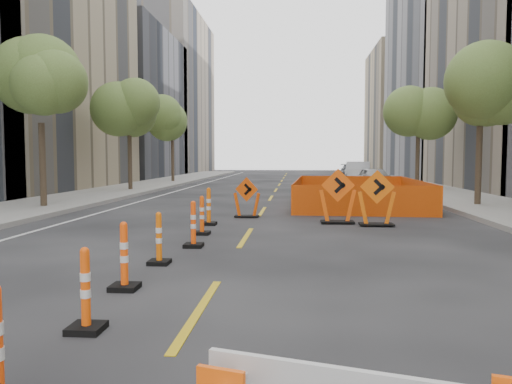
# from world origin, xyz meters

# --- Properties ---
(ground_plane) EXTENTS (140.00, 140.00, 0.00)m
(ground_plane) POSITION_xyz_m (0.00, 0.00, 0.00)
(ground_plane) COLOR black
(sidewalk_left) EXTENTS (4.00, 90.00, 0.15)m
(sidewalk_left) POSITION_xyz_m (-9.00, 12.00, 0.07)
(sidewalk_left) COLOR gray
(sidewalk_left) RESTS_ON ground
(sidewalk_right) EXTENTS (4.00, 90.00, 0.15)m
(sidewalk_right) POSITION_xyz_m (9.00, 12.00, 0.07)
(sidewalk_right) COLOR gray
(sidewalk_right) RESTS_ON ground
(bld_left_d) EXTENTS (12.00, 16.00, 14.00)m
(bld_left_d) POSITION_xyz_m (-17.00, 39.20, 7.00)
(bld_left_d) COLOR #4C4C51
(bld_left_d) RESTS_ON ground
(bld_left_e) EXTENTS (12.00, 20.00, 20.00)m
(bld_left_e) POSITION_xyz_m (-17.00, 55.60, 10.00)
(bld_left_e) COLOR gray
(bld_left_e) RESTS_ON ground
(bld_right_d) EXTENTS (12.00, 18.00, 20.00)m
(bld_right_d) POSITION_xyz_m (17.00, 40.20, 10.00)
(bld_right_d) COLOR gray
(bld_right_d) RESTS_ON ground
(bld_right_e) EXTENTS (12.00, 14.00, 16.00)m
(bld_right_e) POSITION_xyz_m (17.00, 58.60, 8.00)
(bld_right_e) COLOR tan
(bld_right_e) RESTS_ON ground
(tree_l_b) EXTENTS (2.80, 2.80, 5.95)m
(tree_l_b) POSITION_xyz_m (-8.40, 10.00, 4.53)
(tree_l_b) COLOR #382B1E
(tree_l_b) RESTS_ON ground
(tree_l_c) EXTENTS (2.80, 2.80, 5.95)m
(tree_l_c) POSITION_xyz_m (-8.40, 20.00, 4.53)
(tree_l_c) COLOR #382B1E
(tree_l_c) RESTS_ON ground
(tree_l_d) EXTENTS (2.80, 2.80, 5.95)m
(tree_l_d) POSITION_xyz_m (-8.40, 30.00, 4.53)
(tree_l_d) COLOR #382B1E
(tree_l_d) RESTS_ON ground
(tree_r_b) EXTENTS (2.80, 2.80, 5.95)m
(tree_r_b) POSITION_xyz_m (8.40, 12.00, 4.53)
(tree_r_b) COLOR #382B1E
(tree_r_b) RESTS_ON ground
(tree_r_c) EXTENTS (2.80, 2.80, 5.95)m
(tree_r_c) POSITION_xyz_m (8.40, 22.00, 4.53)
(tree_r_c) COLOR #382B1E
(tree_r_c) RESTS_ON ground
(channelizer_1) EXTENTS (0.39, 0.39, 0.98)m
(channelizer_1) POSITION_xyz_m (-1.14, -2.86, 0.49)
(channelizer_1) COLOR #EF4E0A
(channelizer_1) RESTS_ON ground
(channelizer_2) EXTENTS (0.41, 0.41, 1.04)m
(channelizer_2) POSITION_xyz_m (-1.32, -1.06, 0.52)
(channelizer_2) COLOR #FF4C0A
(channelizer_2) RESTS_ON ground
(channelizer_3) EXTENTS (0.39, 0.39, 0.99)m
(channelizer_3) POSITION_xyz_m (-1.30, 0.75, 0.49)
(channelizer_3) COLOR #E05D09
(channelizer_3) RESTS_ON ground
(channelizer_4) EXTENTS (0.41, 0.41, 1.04)m
(channelizer_4) POSITION_xyz_m (-1.02, 2.55, 0.52)
(channelizer_4) COLOR #FE490A
(channelizer_4) RESTS_ON ground
(channelizer_5) EXTENTS (0.40, 0.40, 1.01)m
(channelizer_5) POSITION_xyz_m (-1.18, 4.35, 0.50)
(channelizer_5) COLOR #F54D0A
(channelizer_5) RESTS_ON ground
(channelizer_6) EXTENTS (0.44, 0.44, 1.11)m
(channelizer_6) POSITION_xyz_m (-1.32, 6.16, 0.56)
(channelizer_6) COLOR #EB6009
(channelizer_6) RESTS_ON ground
(chevron_sign_left) EXTENTS (1.02, 0.79, 1.34)m
(chevron_sign_left) POSITION_xyz_m (-0.39, 8.10, 0.67)
(chevron_sign_left) COLOR #D54508
(chevron_sign_left) RESTS_ON ground
(chevron_sign_center) EXTENTS (1.18, 0.80, 1.66)m
(chevron_sign_center) POSITION_xyz_m (2.49, 6.82, 0.83)
(chevron_sign_center) COLOR #E84F09
(chevron_sign_center) RESTS_ON ground
(chevron_sign_right) EXTENTS (1.23, 0.93, 1.63)m
(chevron_sign_right) POSITION_xyz_m (3.58, 6.36, 0.82)
(chevron_sign_right) COLOR #E25A09
(chevron_sign_right) RESTS_ON ground
(safety_fence) EXTENTS (5.36, 8.67, 1.06)m
(safety_fence) POSITION_xyz_m (3.78, 12.92, 0.53)
(safety_fence) COLOR #E75B0C
(safety_fence) RESTS_ON ground
(parked_car_near) EXTENTS (2.20, 4.30, 1.40)m
(parked_car_near) POSITION_xyz_m (5.99, 22.56, 0.70)
(parked_car_near) COLOR #AFB0B1
(parked_car_near) RESTS_ON ground
(parked_car_mid) EXTENTS (2.47, 5.25, 1.66)m
(parked_car_mid) POSITION_xyz_m (5.90, 29.98, 0.83)
(parked_car_mid) COLOR #A5A5AA
(parked_car_mid) RESTS_ON ground
(parked_car_far) EXTENTS (2.14, 5.00, 1.44)m
(parked_car_far) POSITION_xyz_m (6.07, 35.58, 0.72)
(parked_car_far) COLOR black
(parked_car_far) RESTS_ON ground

